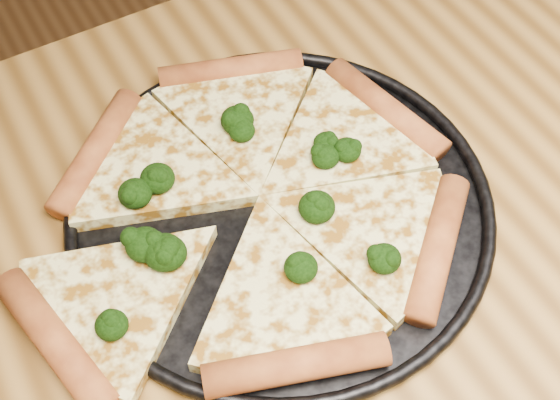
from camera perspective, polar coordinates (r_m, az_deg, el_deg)
dining_table at (r=0.74m, az=10.46°, el=-9.95°), size 1.20×0.90×0.75m
pizza_pan at (r=0.68m, az=-0.00°, el=-0.40°), size 0.39×0.39×0.02m
pizza at (r=0.67m, az=-2.12°, el=-0.18°), size 0.42×0.38×0.03m
broccoli_florets at (r=0.66m, az=-4.02°, el=-0.64°), size 0.28×0.23×0.03m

